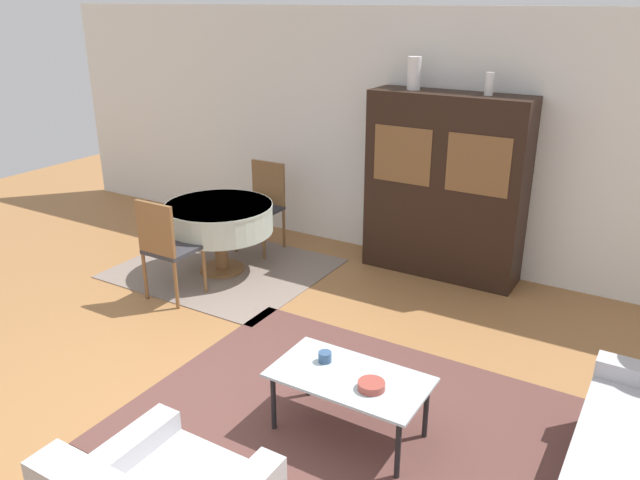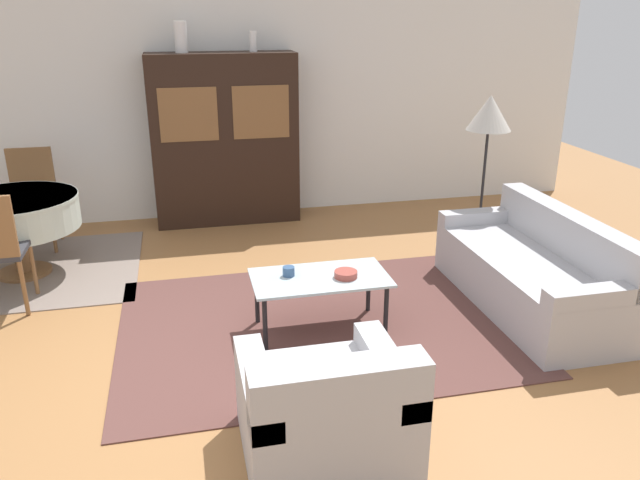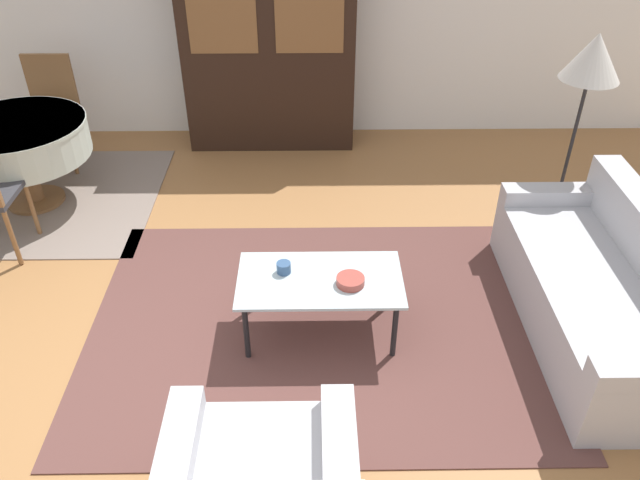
{
  "view_description": "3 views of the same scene",
  "coord_description": "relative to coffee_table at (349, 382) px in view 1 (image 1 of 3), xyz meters",
  "views": [
    {
      "loc": [
        2.6,
        -2.6,
        2.76
      ],
      "look_at": [
        0.2,
        1.4,
        0.95
      ],
      "focal_mm": 35.0,
      "sensor_mm": 36.0,
      "label": 1
    },
    {
      "loc": [
        0.01,
        -3.72,
        2.37
      ],
      "look_at": [
        0.98,
        0.48,
        0.75
      ],
      "focal_mm": 35.0,
      "sensor_mm": 36.0,
      "label": 2
    },
    {
      "loc": [
        0.93,
        -2.56,
        2.9
      ],
      "look_at": [
        0.98,
        0.48,
        0.75
      ],
      "focal_mm": 35.0,
      "sensor_mm": 36.0,
      "label": 3
    }
  ],
  "objects": [
    {
      "name": "vase_short",
      "position": [
        -0.09,
        2.87,
        1.6
      ],
      "size": [
        0.08,
        0.08,
        0.21
      ],
      "color": "white",
      "rests_on": "display_cabinet"
    },
    {
      "name": "display_cabinet",
      "position": [
        -0.45,
        2.87,
        0.55
      ],
      "size": [
        1.62,
        0.47,
        1.91
      ],
      "color": "black",
      "rests_on": "ground_plane"
    },
    {
      "name": "dining_rug",
      "position": [
        -2.49,
        1.73,
        -0.4
      ],
      "size": [
        2.12,
        1.81,
        0.01
      ],
      "color": "gray",
      "rests_on": "ground_plane"
    },
    {
      "name": "wall_back",
      "position": [
        -0.98,
        3.15,
        0.94
      ],
      "size": [
        10.0,
        0.06,
        2.7
      ],
      "color": "white",
      "rests_on": "ground_plane"
    },
    {
      "name": "coffee_table",
      "position": [
        0.0,
        0.0,
        0.0
      ],
      "size": [
        1.04,
        0.57,
        0.44
      ],
      "color": "black",
      "rests_on": "area_rug"
    },
    {
      "name": "ground_plane",
      "position": [
        -0.98,
        -0.48,
        -0.41
      ],
      "size": [
        14.0,
        14.0,
        0.0
      ],
      "primitive_type": "plane",
      "color": "#9E6B3D"
    },
    {
      "name": "area_rug",
      "position": [
        -0.01,
        0.08,
        -0.4
      ],
      "size": [
        3.05,
        2.29,
        0.01
      ],
      "color": "brown",
      "rests_on": "ground_plane"
    },
    {
      "name": "vase_tall",
      "position": [
        -0.85,
        2.87,
        1.66
      ],
      "size": [
        0.13,
        0.13,
        0.32
      ],
      "color": "white",
      "rests_on": "display_cabinet"
    },
    {
      "name": "bowl",
      "position": [
        0.19,
        -0.06,
        0.07
      ],
      "size": [
        0.18,
        0.18,
        0.05
      ],
      "color": "#9E4238",
      "rests_on": "coffee_table"
    },
    {
      "name": "dining_table",
      "position": [
        -2.47,
        1.68,
        0.19
      ],
      "size": [
        1.14,
        1.14,
        0.75
      ],
      "color": "brown",
      "rests_on": "dining_rug"
    },
    {
      "name": "cup",
      "position": [
        -0.23,
        0.07,
        0.08
      ],
      "size": [
        0.09,
        0.09,
        0.07
      ],
      "color": "#33517A",
      "rests_on": "coffee_table"
    },
    {
      "name": "dining_chair_near",
      "position": [
        -2.47,
        0.89,
        0.17
      ],
      "size": [
        0.44,
        0.44,
        1.01
      ],
      "color": "brown",
      "rests_on": "dining_rug"
    },
    {
      "name": "dining_chair_far",
      "position": [
        -2.47,
        2.47,
        0.17
      ],
      "size": [
        0.44,
        0.44,
        1.01
      ],
      "rotation": [
        0.0,
        0.0,
        3.14
      ],
      "color": "brown",
      "rests_on": "dining_rug"
    }
  ]
}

